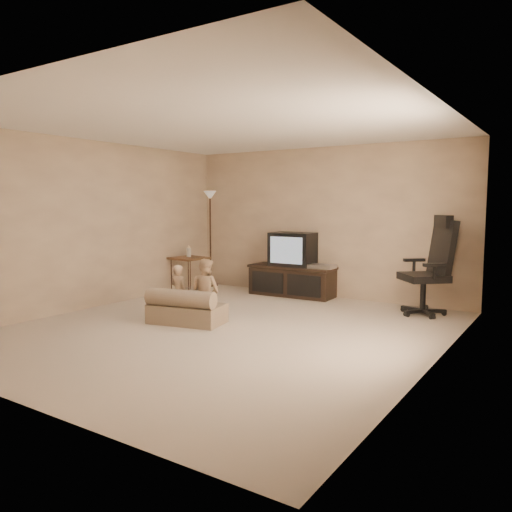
% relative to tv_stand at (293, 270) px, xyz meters
% --- Properties ---
extents(floor, '(5.50, 5.50, 0.00)m').
position_rel_tv_stand_xyz_m(floor, '(0.44, -2.49, -0.45)').
color(floor, '#C5B39C').
rests_on(floor, ground).
extents(room_shell, '(5.50, 5.50, 5.50)m').
position_rel_tv_stand_xyz_m(room_shell, '(0.44, -2.49, 1.07)').
color(room_shell, white).
rests_on(room_shell, floor).
extents(tv_stand, '(1.53, 0.61, 1.08)m').
position_rel_tv_stand_xyz_m(tv_stand, '(0.00, 0.00, 0.00)').
color(tv_stand, black).
rests_on(tv_stand, floor).
extents(office_chair, '(0.91, 0.91, 1.41)m').
position_rel_tv_stand_xyz_m(office_chair, '(2.32, -0.24, 0.06)').
color(office_chair, black).
rests_on(office_chair, floor).
extents(side_table, '(0.63, 0.63, 0.84)m').
position_rel_tv_stand_xyz_m(side_table, '(-1.72, -0.69, 0.15)').
color(side_table, brown).
rests_on(side_table, floor).
extents(floor_lamp, '(0.28, 0.28, 1.80)m').
position_rel_tv_stand_xyz_m(floor_lamp, '(-1.82, 0.05, 0.87)').
color(floor_lamp, '#301F15').
rests_on(floor_lamp, floor).
extents(child_sofa, '(1.04, 0.72, 0.47)m').
position_rel_tv_stand_xyz_m(child_sofa, '(-0.20, -2.53, -0.26)').
color(child_sofa, '#9B8769').
rests_on(child_sofa, floor).
extents(toddler_left, '(0.29, 0.23, 0.76)m').
position_rel_tv_stand_xyz_m(toddler_left, '(-0.39, -2.44, -0.07)').
color(toddler_left, tan).
rests_on(toddler_left, floor).
extents(toddler_right, '(0.43, 0.25, 0.86)m').
position_rel_tv_stand_xyz_m(toddler_right, '(0.01, -2.36, -0.02)').
color(toddler_right, tan).
rests_on(toddler_right, floor).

